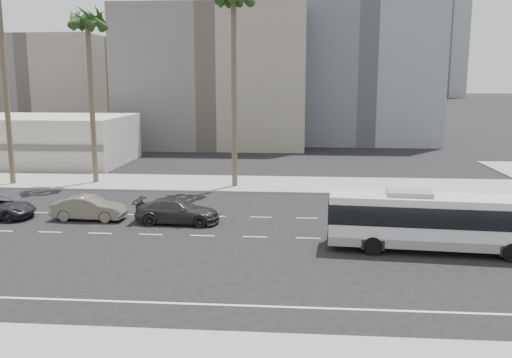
# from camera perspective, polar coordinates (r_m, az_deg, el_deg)

# --- Properties ---
(ground) EXTENTS (700.00, 700.00, 0.00)m
(ground) POSITION_cam_1_polar(r_m,az_deg,el_deg) (30.73, 5.49, -6.23)
(ground) COLOR black
(ground) RESTS_ON ground
(sidewalk_north) EXTENTS (120.00, 7.00, 0.15)m
(sidewalk_north) POSITION_cam_1_polar(r_m,az_deg,el_deg) (45.79, 5.25, -0.60)
(sidewalk_north) COLOR gray
(sidewalk_north) RESTS_ON ground
(commercial_low) EXTENTS (22.00, 12.16, 5.00)m
(commercial_low) POSITION_cam_1_polar(r_m,az_deg,el_deg) (63.11, -23.25, 3.84)
(commercial_low) COLOR #B6B4A9
(commercial_low) RESTS_ON ground
(midrise_beige_west) EXTENTS (24.00, 18.00, 18.00)m
(midrise_beige_west) POSITION_cam_1_polar(r_m,az_deg,el_deg) (75.34, -4.15, 10.52)
(midrise_beige_west) COLOR slate
(midrise_beige_west) RESTS_ON ground
(midrise_gray_center) EXTENTS (20.00, 20.00, 26.00)m
(midrise_gray_center) POSITION_cam_1_polar(r_m,az_deg,el_deg) (82.01, 10.93, 13.15)
(midrise_gray_center) COLOR slate
(midrise_gray_center) RESTS_ON ground
(midrise_beige_far) EXTENTS (18.00, 16.00, 15.00)m
(midrise_beige_far) POSITION_cam_1_polar(r_m,az_deg,el_deg) (87.86, -20.83, 8.88)
(midrise_beige_far) COLOR slate
(midrise_beige_far) RESTS_ON ground
(civic_tower) EXTENTS (42.00, 42.00, 129.00)m
(civic_tower) POSITION_cam_1_polar(r_m,az_deg,el_deg) (281.07, 4.54, 16.47)
(civic_tower) COLOR silver
(civic_tower) RESTS_ON ground
(highrise_right) EXTENTS (26.00, 26.00, 70.00)m
(highrise_right) POSITION_cam_1_polar(r_m,az_deg,el_deg) (264.72, 15.14, 15.71)
(highrise_right) COLOR slate
(highrise_right) RESTS_ON ground
(highrise_far) EXTENTS (22.00, 22.00, 60.00)m
(highrise_far) POSITION_cam_1_polar(r_m,az_deg,el_deg) (298.68, 18.90, 13.90)
(highrise_far) COLOR slate
(highrise_far) RESTS_ON ground
(city_bus) EXTENTS (11.11, 3.34, 3.15)m
(city_bus) POSITION_cam_1_polar(r_m,az_deg,el_deg) (29.45, 18.40, -4.13)
(city_bus) COLOR silver
(city_bus) RESTS_ON ground
(car_a) EXTENTS (2.32, 5.30, 1.52)m
(car_a) POSITION_cam_1_polar(r_m,az_deg,el_deg) (33.99, -8.26, -3.35)
(car_a) COLOR #2B2B2D
(car_a) RESTS_ON ground
(car_b) EXTENTS (1.74, 4.62, 1.51)m
(car_b) POSITION_cam_1_polar(r_m,az_deg,el_deg) (36.01, -17.13, -2.94)
(car_b) COLOR #676053
(car_b) RESTS_ON ground
(palm_near) EXTENTS (4.88, 4.88, 16.42)m
(palm_near) POSITION_cam_1_polar(r_m,az_deg,el_deg) (44.40, -2.39, 18.29)
(palm_near) COLOR brown
(palm_near) RESTS_ON ground
(palm_mid) EXTENTS (4.76, 4.76, 14.72)m
(palm_mid) POSITION_cam_1_polar(r_m,az_deg,el_deg) (47.95, -17.29, 15.29)
(palm_mid) COLOR brown
(palm_mid) RESTS_ON ground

